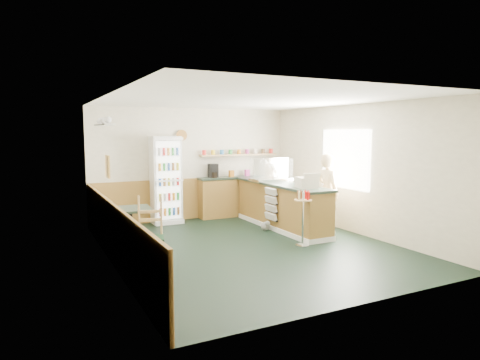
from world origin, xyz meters
TOP-DOWN VIEW (x-y plane):
  - ground at (0.00, 0.00)m, footprint 6.00×6.00m
  - room_envelope at (-0.23, 0.73)m, footprint 5.04×6.02m
  - service_counter at (1.35, 1.07)m, footprint 0.68×3.01m
  - back_counter at (1.19, 2.80)m, footprint 2.24×0.42m
  - drinks_fridge at (-0.77, 2.74)m, footprint 0.67×0.55m
  - display_case at (1.35, 1.53)m, footprint 0.91×0.48m
  - cash_register at (1.35, 0.15)m, footprint 0.44×0.45m
  - shopkeeper at (2.05, 0.34)m, footprint 0.43×0.58m
  - condiment_stand at (0.90, -0.39)m, footprint 0.33×0.33m
  - newspaper_rack at (0.99, 0.92)m, footprint 0.09×0.44m
  - cafe_table at (-2.05, 0.71)m, footprint 0.77×0.77m
  - cafe_chair at (-1.96, -0.22)m, footprint 0.50×0.51m
  - dog_doorstop at (0.91, 0.99)m, footprint 0.19×0.25m

SIDE VIEW (x-z plane):
  - ground at x=0.00m, z-range 0.00..0.00m
  - dog_doorstop at x=0.91m, z-range -0.01..0.22m
  - service_counter at x=1.35m, z-range -0.04..0.97m
  - cafe_table at x=-2.05m, z-range 0.16..0.94m
  - back_counter at x=1.19m, z-range -0.30..1.39m
  - cafe_chair at x=-1.96m, z-range 0.02..1.13m
  - newspaper_rack at x=0.99m, z-range 0.23..0.93m
  - condiment_stand at x=0.90m, z-range 0.16..1.19m
  - shopkeeper at x=2.05m, z-range 0.00..1.67m
  - drinks_fridge at x=-0.77m, z-range 0.00..2.03m
  - cash_register at x=1.35m, z-range 1.01..1.22m
  - display_case at x=1.35m, z-range 1.01..1.53m
  - room_envelope at x=-0.23m, z-range 0.16..2.88m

